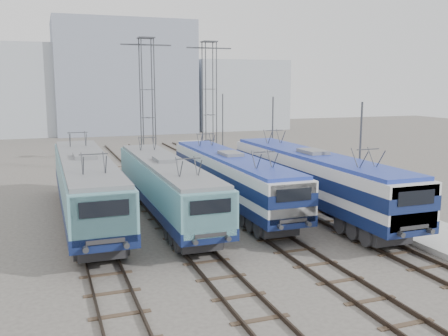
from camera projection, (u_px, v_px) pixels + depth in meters
ground at (237, 244)px, 25.36m from camera, size 160.00×160.00×0.00m
platform at (327, 194)px, 36.18m from camera, size 4.00×70.00×0.30m
locomotive_far_left at (86, 183)px, 29.02m from camera, size 2.95×18.66×3.51m
locomotive_center_left at (166, 184)px, 29.60m from camera, size 2.73×17.21×3.24m
locomotive_center_right at (232, 176)px, 31.93m from camera, size 2.73×17.27×3.25m
locomotive_far_right at (314, 176)px, 31.03m from camera, size 2.93×18.55×3.49m
catenary_tower_west at (148, 99)px, 44.64m from camera, size 4.50×1.20×12.00m
catenary_tower_east at (209, 98)px, 48.67m from camera, size 4.50×1.20×12.00m
mast_front at (360, 161)px, 29.52m from camera, size 0.12×0.12×7.00m
mast_mid at (272, 140)px, 40.64m from camera, size 0.12×0.12×7.00m
mast_rear at (223, 128)px, 51.76m from camera, size 0.12×0.12×7.00m
safety_cone at (396, 221)px, 27.51m from camera, size 0.29×0.29×0.57m
building_west at (6, 90)px, 76.94m from camera, size 18.00×12.00×14.00m
building_center at (123, 78)px, 82.66m from camera, size 22.00×14.00×18.00m
building_east at (235, 95)px, 89.88m from camera, size 16.00×12.00×12.00m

